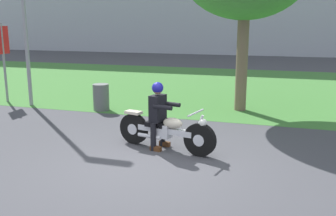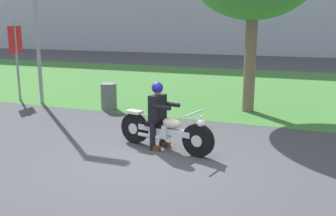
# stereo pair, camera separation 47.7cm
# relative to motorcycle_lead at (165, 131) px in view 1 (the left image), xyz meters

# --- Properties ---
(ground) EXTENTS (120.00, 120.00, 0.00)m
(ground) POSITION_rel_motorcycle_lead_xyz_m (-0.02, -0.90, -0.41)
(ground) COLOR #424247
(grass_verge) EXTENTS (60.00, 12.00, 0.01)m
(grass_verge) POSITION_rel_motorcycle_lead_xyz_m (-0.02, 8.57, -0.40)
(grass_verge) COLOR #3D7533
(grass_verge) RESTS_ON ground
(motorcycle_lead) EXTENTS (2.24, 0.81, 0.90)m
(motorcycle_lead) POSITION_rel_motorcycle_lead_xyz_m (0.00, 0.00, 0.00)
(motorcycle_lead) COLOR black
(motorcycle_lead) RESTS_ON ground
(rider_lead) EXTENTS (0.62, 0.55, 1.42)m
(rider_lead) POSITION_rel_motorcycle_lead_xyz_m (-0.16, 0.04, 0.42)
(rider_lead) COLOR black
(rider_lead) RESTS_ON ground
(trash_can) EXTENTS (0.48, 0.48, 0.80)m
(trash_can) POSITION_rel_motorcycle_lead_xyz_m (-2.96, 2.92, -0.00)
(trash_can) COLOR #595E5B
(trash_can) RESTS_ON ground
(sign_banner) EXTENTS (0.08, 0.60, 2.60)m
(sign_banner) POSITION_rel_motorcycle_lead_xyz_m (-6.59, 3.17, 1.32)
(sign_banner) COLOR gray
(sign_banner) RESTS_ON ground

